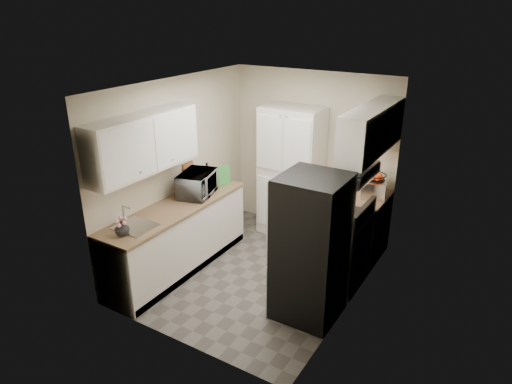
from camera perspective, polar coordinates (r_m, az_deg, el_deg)
ground at (r=6.26m, az=0.18°, el=-10.05°), size 3.20×3.20×0.00m
room_shell at (r=5.57m, az=-0.01°, el=4.25°), size 2.64×3.24×2.52m
pantry_cabinet at (r=6.95m, az=4.40°, el=2.46°), size 0.90×0.55×2.00m
base_cabinet_left at (r=6.26m, az=-9.71°, el=-5.77°), size 0.60×2.30×0.88m
countertop_left at (r=6.06m, az=-9.98°, el=-1.93°), size 0.63×2.33×0.04m
base_cabinet_right at (r=6.65m, az=12.93°, el=-4.27°), size 0.60×0.80×0.88m
countertop_right at (r=6.46m, az=13.28°, el=-0.62°), size 0.63×0.83×0.04m
electric_range at (r=5.96m, az=10.27°, el=-6.89°), size 0.71×0.78×1.13m
refrigerator at (r=5.14m, az=6.85°, el=-6.96°), size 0.70×0.72×1.70m
microwave at (r=6.30m, az=-7.35°, el=1.03°), size 0.55×0.68×0.33m
wine_bottle at (r=6.59m, az=-6.11°, el=2.03°), size 0.08×0.08×0.33m
flower_vase at (r=5.41m, az=-16.41°, el=-4.35°), size 0.20×0.20×0.17m
cutting_board at (r=6.64m, az=-4.15°, el=2.09°), size 0.10×0.22×0.29m
toaster_oven at (r=6.45m, az=14.44°, el=0.57°), size 0.44×0.50×0.24m
fruit_basket at (r=6.37m, az=14.71°, el=2.01°), size 0.32×0.32×0.12m
kitchen_mat at (r=6.55m, az=3.65°, el=-8.46°), size 0.69×0.83×0.01m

